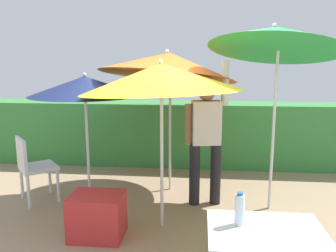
% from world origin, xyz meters
% --- Properties ---
extents(ground_plane, '(24.00, 24.00, 0.00)m').
position_xyz_m(ground_plane, '(0.00, 0.00, 0.00)').
color(ground_plane, '#9E8466').
extents(hedge_row, '(8.00, 0.70, 1.13)m').
position_xyz_m(hedge_row, '(0.00, 2.37, 0.57)').
color(hedge_row, '#38843D').
rests_on(hedge_row, ground_plane).
extents(umbrella_rainbow, '(1.65, 1.63, 2.50)m').
position_xyz_m(umbrella_rainbow, '(1.27, 0.53, 2.13)').
color(umbrella_rainbow, silver).
rests_on(umbrella_rainbow, ground_plane).
extents(umbrella_orange, '(1.77, 1.77, 1.92)m').
position_xyz_m(umbrella_orange, '(-0.04, -0.09, 1.70)').
color(umbrella_orange, silver).
rests_on(umbrella_orange, ground_plane).
extents(umbrella_yellow, '(1.42, 1.42, 1.73)m').
position_xyz_m(umbrella_yellow, '(-1.09, 0.52, 1.56)').
color(umbrella_yellow, silver).
rests_on(umbrella_yellow, ground_plane).
extents(umbrella_navy, '(1.97, 1.96, 2.20)m').
position_xyz_m(umbrella_navy, '(-0.07, 1.07, 1.82)').
color(umbrella_navy, silver).
rests_on(umbrella_navy, ground_plane).
extents(person_vendor, '(0.56, 0.28, 1.88)m').
position_xyz_m(person_vendor, '(0.46, 0.58, 0.93)').
color(person_vendor, black).
rests_on(person_vendor, ground_plane).
extents(chair_plastic, '(0.62, 0.62, 0.89)m').
position_xyz_m(chair_plastic, '(-1.83, 0.43, 0.51)').
color(chair_plastic, silver).
rests_on(chair_plastic, ground_plane).
extents(cooler_box, '(0.56, 0.43, 0.48)m').
position_xyz_m(cooler_box, '(-0.69, -0.42, 0.24)').
color(cooler_box, red).
rests_on(cooler_box, ground_plane).
extents(crate_cardboard, '(0.42, 0.39, 0.33)m').
position_xyz_m(crate_cardboard, '(1.00, -0.53, 0.17)').
color(crate_cardboard, '#9E7A4C').
rests_on(crate_cardboard, ground_plane).
extents(folding_table, '(0.80, 0.60, 0.74)m').
position_xyz_m(folding_table, '(0.86, -1.53, 0.65)').
color(folding_table, '#4C4C51').
rests_on(folding_table, ground_plane).
extents(bottle_water, '(0.07, 0.07, 0.24)m').
position_xyz_m(bottle_water, '(0.68, -1.46, 0.85)').
color(bottle_water, silver).
rests_on(bottle_water, folding_table).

